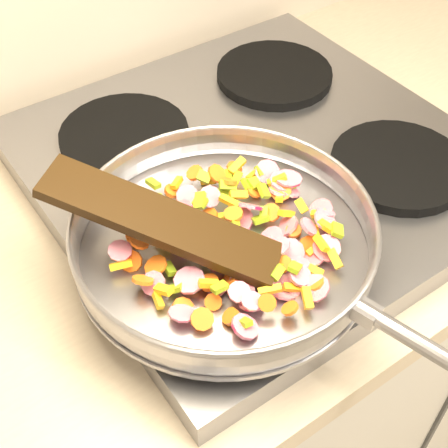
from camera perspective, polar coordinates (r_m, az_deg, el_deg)
cooktop at (r=0.92m, az=3.03°, el=5.43°), size 0.60×0.60×0.04m
grate_fl at (r=0.76m, az=1.03°, el=-2.62°), size 0.19×0.19×0.02m
grate_fr at (r=0.90m, az=15.66°, el=5.15°), size 0.19×0.19×0.02m
grate_bl at (r=0.94m, az=-9.10°, el=8.06°), size 0.19×0.19×0.02m
grate_br at (r=1.06m, az=4.62°, el=13.49°), size 0.19×0.19×0.02m
saute_pan at (r=0.73m, az=0.13°, el=-0.97°), size 0.39×0.55×0.05m
vegetable_heap at (r=0.74m, az=1.43°, el=-1.08°), size 0.28×0.28×0.05m
wooden_spatula at (r=0.70m, az=-5.74°, el=0.26°), size 0.22×0.25×0.08m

